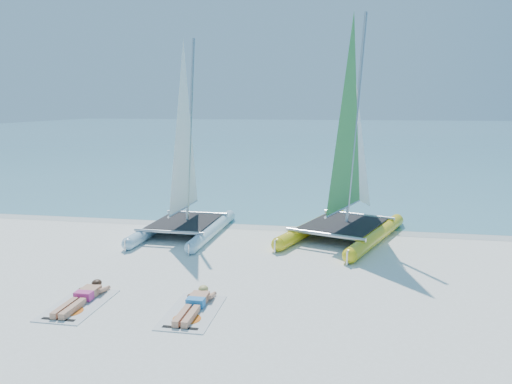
# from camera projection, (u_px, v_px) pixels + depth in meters

# --- Properties ---
(ground) EXTENTS (140.00, 140.00, 0.00)m
(ground) POSITION_uv_depth(u_px,v_px,m) (225.00, 279.00, 12.03)
(ground) COLOR white
(ground) RESTS_ON ground
(sea) EXTENTS (140.00, 115.00, 0.01)m
(sea) POSITION_uv_depth(u_px,v_px,m) (328.00, 132.00, 73.06)
(sea) COLOR #72ACBF
(sea) RESTS_ON ground
(wet_sand_strip) EXTENTS (140.00, 1.40, 0.01)m
(wet_sand_strip) POSITION_uv_depth(u_px,v_px,m) (263.00, 225.00, 17.36)
(wet_sand_strip) COLOR silver
(wet_sand_strip) RESTS_ON ground
(catamaran_blue) EXTENTS (2.42, 4.83, 6.51)m
(catamaran_blue) POSITION_uv_depth(u_px,v_px,m) (184.00, 174.00, 15.99)
(catamaran_blue) COLOR #A1C4D4
(catamaran_blue) RESTS_ON ground
(catamaran_yellow) EXTENTS (4.22, 5.88, 7.28)m
(catamaran_yellow) POSITION_uv_depth(u_px,v_px,m) (351.00, 164.00, 15.81)
(catamaran_yellow) COLOR yellow
(catamaran_yellow) RESTS_ON ground
(towel_a) EXTENTS (1.00, 1.85, 0.02)m
(towel_a) POSITION_uv_depth(u_px,v_px,m) (78.00, 305.00, 10.46)
(towel_a) COLOR silver
(towel_a) RESTS_ON ground
(sunbather_a) EXTENTS (0.37, 1.73, 0.26)m
(sunbather_a) POSITION_uv_depth(u_px,v_px,m) (83.00, 297.00, 10.63)
(sunbather_a) COLOR tan
(sunbather_a) RESTS_ON towel_a
(towel_b) EXTENTS (1.00, 1.85, 0.02)m
(towel_b) POSITION_uv_depth(u_px,v_px,m) (192.00, 312.00, 10.10)
(towel_b) COLOR silver
(towel_b) RESTS_ON ground
(sunbather_b) EXTENTS (0.37, 1.73, 0.26)m
(sunbather_b) POSITION_uv_depth(u_px,v_px,m) (195.00, 303.00, 10.26)
(sunbather_b) COLOR tan
(sunbather_b) RESTS_ON towel_b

